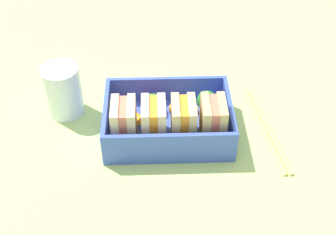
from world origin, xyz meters
TOP-DOWN VIEW (x-y plane):
  - ground_plane at (0.00, 0.00)cm, footprint 120.00×120.00cm
  - bento_tray at (0.00, 0.00)cm, footprint 17.74×12.57cm
  - bento_rim at (0.00, 0.00)cm, footprint 17.74×12.57cm
  - sandwich_left at (-5.98, 2.42)cm, footprint 3.23×4.85cm
  - sandwich_center_left at (-1.99, 2.42)cm, footprint 3.23×4.85cm
  - sandwich_center at (1.99, 2.42)cm, footprint 3.23×4.85cm
  - sandwich_center_right at (5.98, 2.42)cm, footprint 3.23×4.85cm
  - broccoli_floret at (-5.62, -2.15)cm, footprint 2.91×2.91cm
  - carrot_stick_left at (-2.37, -2.79)cm, footprint 4.30×1.62cm
  - strawberry_far_left at (2.03, -3.05)cm, footprint 2.77×2.77cm
  - carrot_stick_far_left at (5.69, -2.26)cm, footprint 4.71×4.90cm
  - chopstick_pair at (-14.17, -0.22)cm, footprint 4.23×18.10cm
  - drinking_glass at (15.15, -5.05)cm, footprint 5.46×5.46cm

SIDE VIEW (x-z plane):
  - ground_plane at x=0.00cm, z-range -2.00..0.00cm
  - chopstick_pair at x=-14.17cm, z-range 0.00..0.70cm
  - bento_tray at x=0.00cm, z-range 0.00..1.20cm
  - carrot_stick_left at x=-2.37cm, z-range 1.20..2.29cm
  - carrot_stick_far_left at x=5.69cm, z-range 1.20..2.58cm
  - strawberry_far_left at x=2.03cm, z-range 1.02..4.39cm
  - bento_rim at x=0.00cm, z-range 1.20..5.11cm
  - broccoli_floret at x=-5.62cm, z-range 1.60..5.68cm
  - drinking_glass at x=15.15cm, z-range 0.00..7.83cm
  - sandwich_left at x=-5.98cm, z-range 1.20..7.23cm
  - sandwich_center_left at x=-1.99cm, z-range 1.20..7.23cm
  - sandwich_center at x=1.99cm, z-range 1.20..7.23cm
  - sandwich_center_right at x=5.98cm, z-range 1.20..7.23cm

